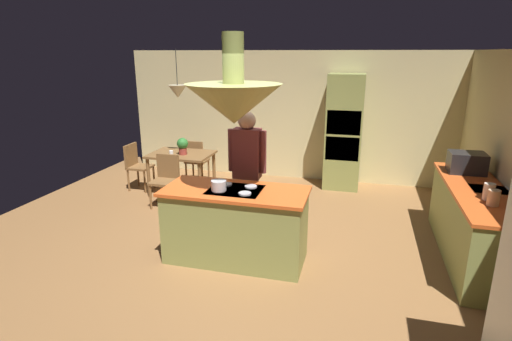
{
  "coord_description": "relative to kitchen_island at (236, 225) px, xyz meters",
  "views": [
    {
      "loc": [
        1.42,
        -4.54,
        2.51
      ],
      "look_at": [
        0.1,
        0.4,
        1.0
      ],
      "focal_mm": 28.16,
      "sensor_mm": 36.0,
      "label": 1
    }
  ],
  "objects": [
    {
      "name": "chair_by_back_wall",
      "position": [
        -1.7,
        2.73,
        0.04
      ],
      "size": [
        0.4,
        0.4,
        0.87
      ],
      "rotation": [
        0.0,
        0.0,
        3.14
      ],
      "color": "brown",
      "rests_on": "ground"
    },
    {
      "name": "chair_at_corner",
      "position": [
        -2.63,
        2.1,
        0.04
      ],
      "size": [
        0.4,
        0.4,
        0.87
      ],
      "rotation": [
        0.0,
        0.0,
        1.57
      ],
      "color": "brown",
      "rests_on": "ground"
    },
    {
      "name": "potted_plant_on_table",
      "position": [
        -1.63,
        2.03,
        0.46
      ],
      "size": [
        0.2,
        0.2,
        0.3
      ],
      "color": "#99382D",
      "rests_on": "dining_table"
    },
    {
      "name": "pendant_light_over_table",
      "position": [
        -1.7,
        2.1,
        1.4
      ],
      "size": [
        0.32,
        0.32,
        0.82
      ],
      "color": "beige"
    },
    {
      "name": "canister_flour",
      "position": [
        2.84,
        0.22,
        0.54
      ],
      "size": [
        0.12,
        0.12,
        0.17
      ],
      "primitive_type": "cylinder",
      "color": "#E0B78C",
      "rests_on": "counter_run_right"
    },
    {
      "name": "microwave_on_counter",
      "position": [
        2.84,
        1.5,
        0.6
      ],
      "size": [
        0.46,
        0.36,
        0.28
      ],
      "primitive_type": "cube",
      "color": "#232326",
      "rests_on": "counter_run_right"
    },
    {
      "name": "counter_run_right",
      "position": [
        2.84,
        0.8,
        0.0
      ],
      "size": [
        0.73,
        2.37,
        0.92
      ],
      "color": "#8C934C",
      "rests_on": "ground"
    },
    {
      "name": "ground",
      "position": [
        0.0,
        0.2,
        -0.47
      ],
      "size": [
        8.16,
        8.16,
        0.0
      ],
      "primitive_type": "plane",
      "color": "olive"
    },
    {
      "name": "kitchen_island",
      "position": [
        0.0,
        0.0,
        0.0
      ],
      "size": [
        1.75,
        0.79,
        0.94
      ],
      "color": "#8C934C",
      "rests_on": "ground"
    },
    {
      "name": "canister_sugar",
      "position": [
        2.84,
        0.4,
        0.55
      ],
      "size": [
        0.12,
        0.12,
        0.19
      ],
      "primitive_type": "cylinder",
      "color": "silver",
      "rests_on": "counter_run_right"
    },
    {
      "name": "person_at_island",
      "position": [
        -0.04,
        0.66,
        0.56
      ],
      "size": [
        0.53,
        0.24,
        1.77
      ],
      "color": "tan",
      "rests_on": "ground"
    },
    {
      "name": "oven_tower",
      "position": [
        1.1,
        3.24,
        0.6
      ],
      "size": [
        0.66,
        0.62,
        2.14
      ],
      "color": "#8C934C",
      "rests_on": "ground"
    },
    {
      "name": "cooking_pot_on_cooktop",
      "position": [
        -0.16,
        -0.13,
        0.54
      ],
      "size": [
        0.18,
        0.18,
        0.12
      ],
      "primitive_type": "cylinder",
      "color": "#B2B2B7",
      "rests_on": "kitchen_island"
    },
    {
      "name": "cup_on_table",
      "position": [
        -1.79,
        1.9,
        0.34
      ],
      "size": [
        0.07,
        0.07,
        0.09
      ],
      "primitive_type": "cylinder",
      "color": "white",
      "rests_on": "dining_table"
    },
    {
      "name": "chair_facing_island",
      "position": [
        -1.7,
        1.47,
        0.04
      ],
      "size": [
        0.4,
        0.4,
        0.87
      ],
      "color": "brown",
      "rests_on": "ground"
    },
    {
      "name": "dining_table",
      "position": [
        -1.7,
        2.1,
        0.19
      ],
      "size": [
        1.1,
        0.81,
        0.76
      ],
      "color": "brown",
      "rests_on": "ground"
    },
    {
      "name": "range_hood",
      "position": [
        0.0,
        0.0,
        1.51
      ],
      "size": [
        1.1,
        1.1,
        1.0
      ],
      "color": "#8C934C"
    },
    {
      "name": "wall_back",
      "position": [
        0.0,
        3.65,
        0.81
      ],
      "size": [
        6.8,
        0.1,
        2.55
      ],
      "primitive_type": "cube",
      "color": "beige",
      "rests_on": "ground"
    }
  ]
}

